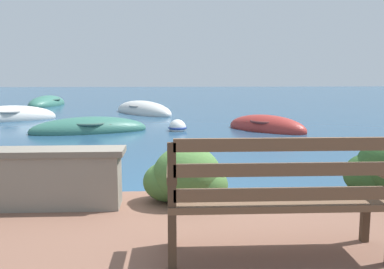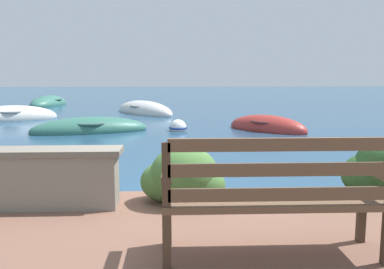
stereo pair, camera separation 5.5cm
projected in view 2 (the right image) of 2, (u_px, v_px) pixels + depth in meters
ground_plane at (167, 209)px, 4.99m from camera, size 80.00×80.00×0.00m
park_bench at (274, 194)px, 3.12m from camera, size 1.64×0.48×0.93m
stone_wall at (9, 178)px, 4.31m from camera, size 2.27×0.39×0.60m
hedge_clump_left at (183, 178)px, 4.49m from camera, size 0.89×0.64×0.61m
rowboat_nearest at (90, 130)px, 11.34m from camera, size 3.25×1.91×0.70m
rowboat_mid at (267, 128)px, 11.61m from camera, size 2.32×2.35×0.74m
rowboat_far at (10, 118)px, 14.02m from camera, size 3.15×2.22×0.85m
rowboat_outer at (144, 112)px, 16.24m from camera, size 2.84×3.34×0.85m
rowboat_distant at (49, 104)px, 20.07m from camera, size 1.61×3.15×0.82m
mooring_buoy at (178, 128)px, 11.54m from camera, size 0.51×0.51×0.46m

